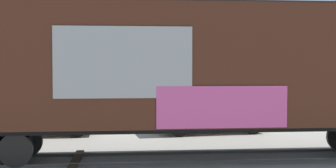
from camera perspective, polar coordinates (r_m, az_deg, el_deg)
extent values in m
plane|color=gray|center=(13.85, 7.92, -9.09)|extent=(260.00, 260.00, 0.00)
cube|color=#4C4742|center=(12.91, 3.58, -9.73)|extent=(60.00, 0.59, 0.08)
cube|color=#4C4742|center=(14.31, 2.66, -8.54)|extent=(60.00, 0.59, 0.08)
cube|color=#423323|center=(13.53, -11.40, -9.23)|extent=(0.26, 2.50, 0.07)
cube|color=#472316|center=(13.34, 3.12, 2.32)|extent=(16.07, 3.23, 3.33)
cube|color=#2D2823|center=(13.46, 3.14, 9.95)|extent=(15.25, 0.52, 0.24)
cube|color=#999999|center=(11.62, -5.61, 2.72)|extent=(3.53, 0.06, 1.83)
cube|color=#CC4C8C|center=(11.95, 6.85, -2.90)|extent=(3.46, 0.06, 1.10)
cube|color=black|center=(13.46, 3.10, -5.22)|extent=(15.74, 1.83, 0.20)
cylinder|color=black|center=(13.00, -18.53, -7.88)|extent=(0.92, 0.13, 0.92)
cylinder|color=black|center=(14.39, -17.23, -6.88)|extent=(0.92, 0.13, 0.92)
cylinder|color=silver|center=(26.94, 12.48, 5.18)|extent=(0.12, 0.12, 8.21)
cube|color=silver|center=(80.08, -3.67, 3.65)|extent=(134.80, 29.37, 9.19)
cube|color=#9E9384|center=(73.16, 5.94, 8.46)|extent=(5.80, 3.22, 2.76)
cone|color=#193D23|center=(79.53, 13.62, 8.48)|extent=(2.17, 2.17, 4.33)
cone|color=#193D23|center=(75.51, 13.49, 8.49)|extent=(1.74, 1.74, 3.47)
cone|color=#193D23|center=(69.20, -11.11, 8.96)|extent=(1.60, 1.60, 3.19)
cube|color=#9E8966|center=(18.65, -15.96, -4.07)|extent=(4.62, 1.81, 0.73)
cube|color=#2D333D|center=(18.60, -16.20, -1.81)|extent=(2.21, 1.59, 0.74)
cylinder|color=black|center=(19.33, -10.98, -4.90)|extent=(0.64, 0.23, 0.64)
cylinder|color=black|center=(17.71, -11.34, -5.56)|extent=(0.64, 0.23, 0.64)
cylinder|color=black|center=(19.79, -20.06, -4.83)|extent=(0.64, 0.23, 0.64)
cube|color=#B7BABF|center=(18.78, 5.20, -4.10)|extent=(4.65, 2.41, 0.63)
cube|color=#2D333D|center=(18.66, 4.66, -2.19)|extent=(2.40, 1.96, 0.63)
cylinder|color=black|center=(20.16, 8.52, -4.58)|extent=(0.66, 0.29, 0.64)
cylinder|color=black|center=(18.51, 10.55, -5.21)|extent=(0.66, 0.29, 0.64)
cylinder|color=black|center=(19.28, 0.06, -4.87)|extent=(0.66, 0.29, 0.64)
cylinder|color=black|center=(17.54, 1.38, -5.59)|extent=(0.66, 0.29, 0.64)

